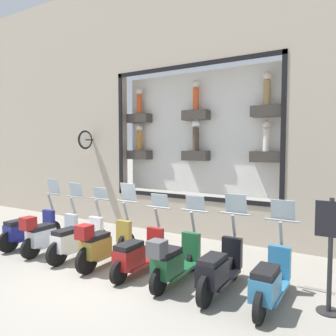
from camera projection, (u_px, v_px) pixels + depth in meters
name	position (u px, v px, depth m)	size (l,w,h in m)	color
ground_plane	(111.00, 275.00, 6.48)	(120.00, 120.00, 0.00)	gray
building_facade	(194.00, 97.00, 9.30)	(1.23, 36.00, 7.84)	#ADA08E
scooter_teal_0	(270.00, 281.00, 5.18)	(1.80, 0.61, 1.61)	black
scooter_black_1	(219.00, 269.00, 5.64)	(1.81, 0.61, 1.65)	black
scooter_green_2	(173.00, 260.00, 6.03)	(1.79, 0.60, 1.55)	black
scooter_red_3	(137.00, 254.00, 6.54)	(1.79, 0.60, 1.52)	black
scooter_olive_4	(103.00, 244.00, 6.95)	(1.81, 0.60, 1.71)	black
scooter_white_5	(76.00, 240.00, 7.45)	(1.81, 0.60, 1.55)	black
scooter_silver_6	(49.00, 234.00, 7.84)	(1.80, 0.61, 1.61)	black
scooter_navy_7	(28.00, 229.00, 8.35)	(1.80, 0.61, 1.68)	black
shop_sign_post	(330.00, 251.00, 4.97)	(0.36, 0.45, 1.78)	#232326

